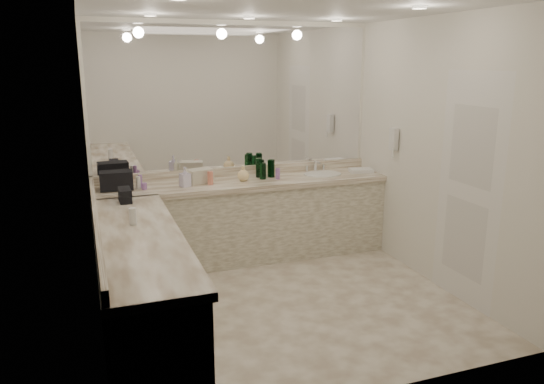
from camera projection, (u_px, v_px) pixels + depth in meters
name	position (u px, v px, depth m)	size (l,w,h in m)	color
floor	(282.00, 301.00, 4.93)	(3.20, 3.20, 0.00)	beige
ceiling	(284.00, 7.00, 4.30)	(3.20, 3.20, 0.00)	white
wall_back	(236.00, 140.00, 5.98)	(3.20, 0.02, 2.60)	silver
wall_left	(90.00, 178.00, 4.09)	(0.02, 3.00, 2.60)	silver
wall_right	(437.00, 154.00, 5.14)	(0.02, 3.00, 2.60)	silver
vanity_back_base	(244.00, 222.00, 5.92)	(3.20, 0.60, 0.84)	silver
vanity_back_top	(244.00, 183.00, 5.81)	(3.20, 0.64, 0.06)	#F0E5CF
vanity_left_base	(141.00, 293.00, 4.13)	(0.60, 2.40, 0.84)	silver
vanity_left_top	(138.00, 238.00, 4.02)	(0.64, 2.42, 0.06)	#F0E5CF
backsplash_back	(237.00, 171.00, 6.05)	(3.20, 0.04, 0.10)	#F0E5CF
backsplash_left	(96.00, 221.00, 4.18)	(0.04, 3.00, 0.10)	#F0E5CF
mirror_back	(235.00, 98.00, 5.86)	(3.12, 0.01, 1.55)	white
mirror_left	(86.00, 116.00, 3.98)	(0.01, 2.92, 1.55)	white
sink	(323.00, 175.00, 6.12)	(0.44, 0.44, 0.03)	white
faucet	(315.00, 165.00, 6.29)	(0.24, 0.16, 0.14)	silver
wall_phone	(394.00, 139.00, 5.75)	(0.06, 0.10, 0.24)	white
door	(468.00, 190.00, 4.74)	(0.02, 0.82, 2.10)	white
black_toiletry_bag	(116.00, 181.00, 5.37)	(0.32, 0.20, 0.18)	black
black_bag_spill	(125.00, 195.00, 4.93)	(0.11, 0.24, 0.13)	black
cream_cosmetic_case	(200.00, 176.00, 5.69)	(0.26, 0.16, 0.15)	beige
hand_towel	(361.00, 170.00, 6.23)	(0.26, 0.18, 0.04)	white
lotion_left	(133.00, 217.00, 4.24)	(0.06, 0.06, 0.14)	white
soap_bottle_a	(186.00, 177.00, 5.56)	(0.07, 0.07, 0.18)	white
soap_bottle_b	(185.00, 177.00, 5.51)	(0.09, 0.10, 0.21)	silver
soap_bottle_c	(243.00, 173.00, 5.77)	(0.13, 0.13, 0.17)	#FFDD99
green_bottle_0	(272.00, 168.00, 5.95)	(0.07, 0.07, 0.20)	#0A4318
green_bottle_1	(263.00, 171.00, 5.86)	(0.07, 0.07, 0.18)	#0A4318
green_bottle_2	(261.00, 168.00, 5.99)	(0.07, 0.07, 0.19)	#0A4318
green_bottle_3	(271.00, 168.00, 5.97)	(0.07, 0.07, 0.19)	#0A4318
green_bottle_4	(259.00, 168.00, 5.95)	(0.07, 0.07, 0.22)	#0A4318
amenity_bottle_0	(189.00, 178.00, 5.66)	(0.04, 0.04, 0.12)	silver
amenity_bottle_1	(210.00, 178.00, 5.61)	(0.06, 0.06, 0.14)	#E57F66
amenity_bottle_2	(145.00, 186.00, 5.40)	(0.05, 0.05, 0.07)	#9966B2
amenity_bottle_3	(140.00, 181.00, 5.46)	(0.04, 0.04, 0.14)	#9966B2
amenity_bottle_4	(138.00, 183.00, 5.40)	(0.04, 0.04, 0.13)	white
amenity_bottle_5	(130.00, 181.00, 5.52)	(0.06, 0.06, 0.12)	white
amenity_bottle_6	(278.00, 174.00, 5.86)	(0.05, 0.05, 0.12)	#9966B2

